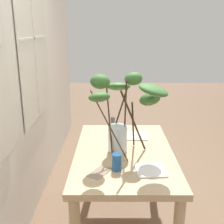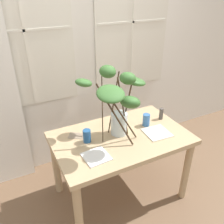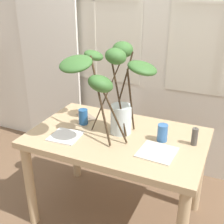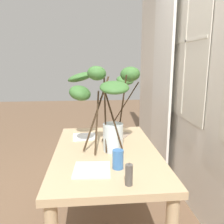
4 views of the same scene
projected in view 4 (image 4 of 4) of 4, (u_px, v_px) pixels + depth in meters
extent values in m
cube|color=white|center=(186.00, 41.00, 2.33)|extent=(0.91, 0.01, 1.49)
cube|color=silver|center=(186.00, 41.00, 2.33)|extent=(0.98, 0.01, 1.56)
cube|color=silver|center=(186.00, 41.00, 2.33)|extent=(0.02, 0.01, 1.49)
cube|color=silver|center=(186.00, 41.00, 2.33)|extent=(0.91, 0.01, 0.02)
cube|color=white|center=(162.00, 80.00, 2.92)|extent=(0.71, 0.03, 2.46)
cube|color=tan|center=(106.00, 153.00, 1.85)|extent=(1.29, 0.81, 0.05)
cylinder|color=tan|center=(70.00, 167.00, 2.47)|extent=(0.07, 0.07, 0.72)
cylinder|color=tan|center=(134.00, 164.00, 2.54)|extent=(0.07, 0.07, 0.72)
cylinder|color=silver|center=(113.00, 137.00, 1.82)|extent=(0.16, 0.16, 0.22)
cylinder|color=silver|center=(113.00, 146.00, 1.84)|extent=(0.14, 0.14, 0.07)
cylinder|color=#382819|center=(119.00, 113.00, 1.93)|extent=(0.14, 0.30, 0.53)
ellipsoid|color=#38662D|center=(125.00, 80.00, 2.02)|extent=(0.21, 0.21, 0.12)
cylinder|color=#382819|center=(97.00, 112.00, 1.88)|extent=(0.27, 0.24, 0.56)
ellipsoid|color=#38662D|center=(81.00, 77.00, 1.91)|extent=(0.31, 0.31, 0.14)
cylinder|color=#382819|center=(105.00, 113.00, 1.77)|extent=(0.14, 0.02, 0.60)
ellipsoid|color=#38662D|center=(97.00, 73.00, 1.70)|extent=(0.16, 0.15, 0.14)
cylinder|color=#382819|center=(121.00, 112.00, 1.81)|extent=(0.15, 0.07, 0.59)
ellipsoid|color=#38662D|center=(130.00, 74.00, 1.78)|extent=(0.21, 0.21, 0.14)
cylinder|color=#382819|center=(97.00, 122.00, 1.80)|extent=(0.26, 0.06, 0.45)
ellipsoid|color=#38662D|center=(80.00, 93.00, 1.76)|extent=(0.21, 0.22, 0.18)
cylinder|color=#382819|center=(114.00, 121.00, 1.72)|extent=(0.02, 0.16, 0.51)
ellipsoid|color=#38662D|center=(114.00, 87.00, 1.59)|extent=(0.22, 0.21, 0.12)
cylinder|color=#235693|center=(111.00, 131.00, 2.15)|extent=(0.07, 0.07, 0.12)
cylinder|color=#386BAD|center=(118.00, 159.00, 1.52)|extent=(0.07, 0.07, 0.13)
cube|color=white|center=(84.00, 137.00, 2.16)|extent=(0.22, 0.22, 0.01)
cube|color=silver|center=(92.00, 170.00, 1.51)|extent=(0.25, 0.25, 0.01)
cube|color=gray|center=(123.00, 135.00, 2.22)|extent=(0.21, 0.19, 0.00)
cylinder|color=#514C47|center=(129.00, 175.00, 1.31)|extent=(0.04, 0.04, 0.13)
cylinder|color=black|center=(129.00, 164.00, 1.30)|extent=(0.00, 0.00, 0.01)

